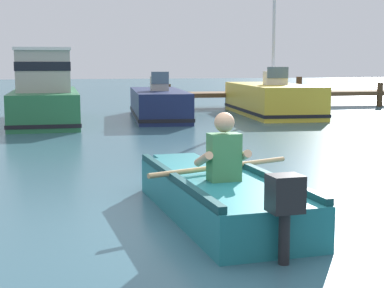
# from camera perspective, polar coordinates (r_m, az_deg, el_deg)

# --- Properties ---
(ground_plane) EXTENTS (120.00, 120.00, 0.00)m
(ground_plane) POSITION_cam_1_polar(r_m,az_deg,el_deg) (6.31, 6.05, -7.88)
(ground_plane) COLOR #386070
(wooden_dock) EXTENTS (12.29, 1.64, 1.17)m
(wooden_dock) POSITION_cam_1_polar(r_m,az_deg,el_deg) (23.85, 11.12, 4.88)
(wooden_dock) COLOR brown
(wooden_dock) RESTS_ON ground
(rowboat_with_person) EXTENTS (1.87, 3.72, 1.19)m
(rowboat_with_person) POSITION_cam_1_polar(r_m,az_deg,el_deg) (6.63, 2.47, -4.83)
(rowboat_with_person) COLOR #1E727A
(rowboat_with_person) RESTS_ON ground
(moored_boat_green) EXTENTS (1.88, 5.64, 2.13)m
(moored_boat_green) POSITION_cam_1_polar(r_m,az_deg,el_deg) (17.39, -14.19, 4.61)
(moored_boat_green) COLOR #287042
(moored_boat_green) RESTS_ON ground
(moored_boat_navy) EXTENTS (1.92, 5.19, 1.46)m
(moored_boat_navy) POSITION_cam_1_polar(r_m,az_deg,el_deg) (18.34, -3.31, 3.84)
(moored_boat_navy) COLOR #19234C
(moored_boat_navy) RESTS_ON ground
(moored_boat_yellow) EXTENTS (2.39, 5.57, 4.26)m
(moored_boat_yellow) POSITION_cam_1_polar(r_m,az_deg,el_deg) (19.71, 7.77, 4.28)
(moored_boat_yellow) COLOR gold
(moored_boat_yellow) RESTS_ON ground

